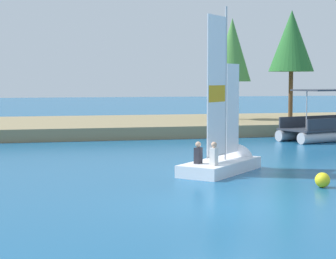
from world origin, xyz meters
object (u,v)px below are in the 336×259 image
shoreline_tree_left (232,51)px  pontoon_boat (330,128)px  sailboat (229,158)px  channel_buoy (322,180)px  shoreline_tree_midleft (292,41)px

shoreline_tree_left → pontoon_boat: shoreline_tree_left is taller
shoreline_tree_left → sailboat: bearing=-109.4°
sailboat → channel_buoy: 4.45m
shoreline_tree_midleft → channel_buoy: (-8.55, -21.09, -5.68)m
shoreline_tree_left → channel_buoy: shoreline_tree_left is taller
shoreline_tree_left → sailboat: size_ratio=1.04×
shoreline_tree_left → shoreline_tree_midleft: shoreline_tree_midleft is taller
shoreline_tree_left → shoreline_tree_midleft: bearing=-2.9°
pontoon_boat → channel_buoy: 15.42m
sailboat → shoreline_tree_left: bearing=25.4°
shoreline_tree_midleft → sailboat: 20.53m
shoreline_tree_left → channel_buoy: (-4.42, -21.30, -5.01)m
sailboat → pontoon_boat: (9.09, 9.35, 0.24)m
shoreline_tree_left → channel_buoy: size_ratio=14.22×
pontoon_boat → channel_buoy: bearing=-136.8°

